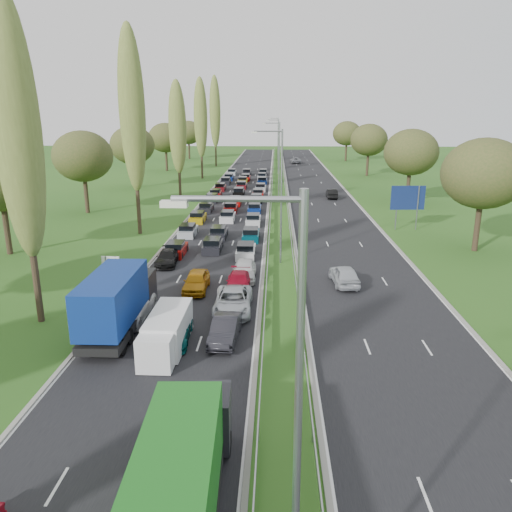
{
  "coord_description": "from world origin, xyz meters",
  "views": [
    {
      "loc": [
        3.98,
        -1.08,
        13.33
      ],
      "look_at": [
        2.36,
        39.98,
        1.5
      ],
      "focal_mm": 35.0,
      "sensor_mm": 36.0,
      "label": 1
    }
  ],
  "objects_px": {
    "blue_lorry": "(118,300)",
    "white_van_rear": "(163,338)",
    "near_car_2": "(127,310)",
    "white_van_front": "(170,327)",
    "near_car_3": "(167,258)",
    "info_sign": "(111,265)",
    "direction_sign": "(408,200)"
  },
  "relations": [
    {
      "from": "blue_lorry",
      "to": "white_van_rear",
      "type": "bearing_deg",
      "value": -41.78
    },
    {
      "from": "near_car_2",
      "to": "white_van_front",
      "type": "distance_m",
      "value": 4.75
    },
    {
      "from": "near_car_3",
      "to": "blue_lorry",
      "type": "xyz_separation_m",
      "value": [
        0.01,
        -14.33,
        1.39
      ]
    },
    {
      "from": "blue_lorry",
      "to": "white_van_rear",
      "type": "relative_size",
      "value": 1.98
    },
    {
      "from": "near_car_2",
      "to": "white_van_front",
      "type": "xyz_separation_m",
      "value": [
        3.49,
        -3.21,
        0.25
      ]
    },
    {
      "from": "info_sign",
      "to": "white_van_rear",
      "type": "bearing_deg",
      "value": -60.8
    },
    {
      "from": "near_car_2",
      "to": "near_car_3",
      "type": "distance_m",
      "value": 12.79
    },
    {
      "from": "near_car_2",
      "to": "direction_sign",
      "type": "relative_size",
      "value": 1.1
    },
    {
      "from": "blue_lorry",
      "to": "near_car_3",
      "type": "bearing_deg",
      "value": 89.57
    },
    {
      "from": "near_car_3",
      "to": "blue_lorry",
      "type": "distance_m",
      "value": 14.39
    },
    {
      "from": "white_van_front",
      "to": "blue_lorry",
      "type": "bearing_deg",
      "value": 155.06
    },
    {
      "from": "near_car_2",
      "to": "white_van_front",
      "type": "height_order",
      "value": "white_van_front"
    },
    {
      "from": "direction_sign",
      "to": "near_car_2",
      "type": "bearing_deg",
      "value": -131.93
    },
    {
      "from": "near_car_3",
      "to": "info_sign",
      "type": "height_order",
      "value": "info_sign"
    },
    {
      "from": "near_car_2",
      "to": "near_car_3",
      "type": "xyz_separation_m",
      "value": [
        -0.07,
        12.79,
        -0.15
      ]
    },
    {
      "from": "blue_lorry",
      "to": "near_car_2",
      "type": "bearing_deg",
      "value": 87.1
    },
    {
      "from": "info_sign",
      "to": "direction_sign",
      "type": "relative_size",
      "value": 0.4
    },
    {
      "from": "near_car_2",
      "to": "blue_lorry",
      "type": "distance_m",
      "value": 1.97
    },
    {
      "from": "near_car_2",
      "to": "direction_sign",
      "type": "height_order",
      "value": "direction_sign"
    },
    {
      "from": "blue_lorry",
      "to": "direction_sign",
      "type": "bearing_deg",
      "value": 49.06
    },
    {
      "from": "near_car_3",
      "to": "white_van_front",
      "type": "distance_m",
      "value": 16.4
    },
    {
      "from": "white_van_rear",
      "to": "info_sign",
      "type": "distance_m",
      "value": 14.52
    },
    {
      "from": "near_car_3",
      "to": "white_van_rear",
      "type": "height_order",
      "value": "white_van_rear"
    },
    {
      "from": "near_car_3",
      "to": "direction_sign",
      "type": "distance_m",
      "value": 29.56
    },
    {
      "from": "white_van_front",
      "to": "near_car_2",
      "type": "bearing_deg",
      "value": 137.73
    },
    {
      "from": "near_car_2",
      "to": "direction_sign",
      "type": "xyz_separation_m",
      "value": [
        25.13,
        27.98,
        2.76
      ]
    },
    {
      "from": "white_van_front",
      "to": "info_sign",
      "type": "xyz_separation_m",
      "value": [
        -7.16,
        11.3,
        0.31
      ]
    },
    {
      "from": "near_car_2",
      "to": "near_car_3",
      "type": "bearing_deg",
      "value": 91.99
    },
    {
      "from": "near_car_2",
      "to": "info_sign",
      "type": "distance_m",
      "value": 8.9
    },
    {
      "from": "near_car_2",
      "to": "direction_sign",
      "type": "bearing_deg",
      "value": 49.74
    },
    {
      "from": "near_car_2",
      "to": "direction_sign",
      "type": "distance_m",
      "value": 37.7
    },
    {
      "from": "near_car_3",
      "to": "white_van_front",
      "type": "xyz_separation_m",
      "value": [
        3.56,
        -16.01,
        0.4
      ]
    }
  ]
}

